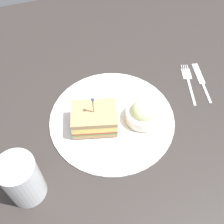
% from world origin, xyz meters
% --- Properties ---
extents(ground_plane, '(1.04, 1.04, 0.02)m').
position_xyz_m(ground_plane, '(0.00, 0.00, -0.01)').
color(ground_plane, '#2D2826').
extents(plate, '(0.28, 0.28, 0.01)m').
position_xyz_m(plate, '(0.00, 0.00, 0.00)').
color(plate, white).
rests_on(plate, ground_plane).
extents(sandwich_half_center, '(0.11, 0.09, 0.09)m').
position_xyz_m(sandwich_half_center, '(0.04, 0.01, 0.03)').
color(sandwich_half_center, tan).
rests_on(sandwich_half_center, plate).
extents(coleslaw_bowl, '(0.07, 0.07, 0.05)m').
position_xyz_m(coleslaw_bowl, '(-0.06, 0.02, 0.03)').
color(coleslaw_bowl, silver).
rests_on(coleslaw_bowl, plate).
extents(drink_glass, '(0.07, 0.07, 0.11)m').
position_xyz_m(drink_glass, '(0.20, 0.11, 0.05)').
color(drink_glass, gold).
rests_on(drink_glass, ground_plane).
extents(fork, '(0.05, 0.13, 0.00)m').
position_xyz_m(fork, '(-0.22, -0.06, 0.00)').
color(fork, silver).
rests_on(fork, ground_plane).
extents(knife, '(0.04, 0.13, 0.00)m').
position_xyz_m(knife, '(-0.25, -0.04, 0.00)').
color(knife, silver).
rests_on(knife, ground_plane).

